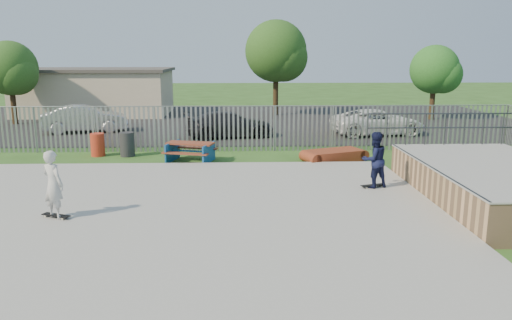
{
  "coord_description": "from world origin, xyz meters",
  "views": [
    {
      "loc": [
        2.07,
        -12.7,
        4.27
      ],
      "look_at": [
        2.57,
        2.0,
        1.1
      ],
      "focal_mm": 35.0,
      "sensor_mm": 36.0,
      "label": 1
    }
  ],
  "objects_px": {
    "funbox": "(334,156)",
    "tree_left": "(10,68)",
    "car_dark": "(229,124)",
    "trash_bin_grey": "(127,144)",
    "picnic_table": "(190,152)",
    "car_silver": "(85,119)",
    "tree_mid": "(276,51)",
    "tree_right": "(435,70)",
    "skater_navy": "(374,160)",
    "trash_bin_red": "(98,145)",
    "car_white": "(378,122)",
    "skater_white": "(53,184)"
  },
  "relations": [
    {
      "from": "trash_bin_grey",
      "to": "tree_right",
      "type": "relative_size",
      "value": 0.21
    },
    {
      "from": "skater_navy",
      "to": "picnic_table",
      "type": "bearing_deg",
      "value": -55.41
    },
    {
      "from": "trash_bin_grey",
      "to": "skater_navy",
      "type": "bearing_deg",
      "value": -33.2
    },
    {
      "from": "trash_bin_grey",
      "to": "car_dark",
      "type": "xyz_separation_m",
      "value": [
        4.21,
        4.59,
        0.17
      ]
    },
    {
      "from": "tree_mid",
      "to": "tree_right",
      "type": "xyz_separation_m",
      "value": [
        9.98,
        -2.66,
        -1.15
      ]
    },
    {
      "from": "tree_right",
      "to": "skater_navy",
      "type": "relative_size",
      "value": 2.73
    },
    {
      "from": "trash_bin_grey",
      "to": "car_white",
      "type": "height_order",
      "value": "car_white"
    },
    {
      "from": "car_silver",
      "to": "tree_mid",
      "type": "height_order",
      "value": "tree_mid"
    },
    {
      "from": "picnic_table",
      "to": "skater_navy",
      "type": "height_order",
      "value": "skater_navy"
    },
    {
      "from": "funbox",
      "to": "trash_bin_grey",
      "type": "relative_size",
      "value": 2.42
    },
    {
      "from": "trash_bin_red",
      "to": "car_silver",
      "type": "xyz_separation_m",
      "value": [
        -2.42,
        6.42,
        0.28
      ]
    },
    {
      "from": "car_dark",
      "to": "trash_bin_grey",
      "type": "bearing_deg",
      "value": 126.45
    },
    {
      "from": "car_dark",
      "to": "tree_left",
      "type": "bearing_deg",
      "value": 57.01
    },
    {
      "from": "tree_right",
      "to": "trash_bin_grey",
      "type": "bearing_deg",
      "value": -146.99
    },
    {
      "from": "trash_bin_grey",
      "to": "tree_mid",
      "type": "distance_m",
      "value": 16.11
    },
    {
      "from": "picnic_table",
      "to": "car_silver",
      "type": "xyz_separation_m",
      "value": [
        -6.43,
        7.69,
        0.36
      ]
    },
    {
      "from": "trash_bin_grey",
      "to": "car_white",
      "type": "xyz_separation_m",
      "value": [
        12.01,
        5.1,
        0.19
      ]
    },
    {
      "from": "funbox",
      "to": "tree_left",
      "type": "distance_m",
      "value": 20.95
    },
    {
      "from": "funbox",
      "to": "car_silver",
      "type": "bearing_deg",
      "value": 126.2
    },
    {
      "from": "funbox",
      "to": "trash_bin_red",
      "type": "height_order",
      "value": "trash_bin_red"
    },
    {
      "from": "tree_left",
      "to": "tree_right",
      "type": "distance_m",
      "value": 26.21
    },
    {
      "from": "car_silver",
      "to": "car_dark",
      "type": "relative_size",
      "value": 0.99
    },
    {
      "from": "tree_left",
      "to": "trash_bin_grey",
      "type": "bearing_deg",
      "value": -47.92
    },
    {
      "from": "car_white",
      "to": "skater_white",
      "type": "distance_m",
      "value": 18.11
    },
    {
      "from": "car_silver",
      "to": "car_white",
      "type": "distance_m",
      "value": 15.74
    },
    {
      "from": "trash_bin_red",
      "to": "skater_navy",
      "type": "bearing_deg",
      "value": -30.18
    },
    {
      "from": "trash_bin_red",
      "to": "car_silver",
      "type": "distance_m",
      "value": 6.87
    },
    {
      "from": "trash_bin_grey",
      "to": "tree_mid",
      "type": "bearing_deg",
      "value": 62.38
    },
    {
      "from": "trash_bin_grey",
      "to": "skater_white",
      "type": "bearing_deg",
      "value": -89.85
    },
    {
      "from": "trash_bin_grey",
      "to": "skater_navy",
      "type": "height_order",
      "value": "skater_navy"
    },
    {
      "from": "trash_bin_grey",
      "to": "tree_left",
      "type": "distance_m",
      "value": 13.64
    },
    {
      "from": "car_white",
      "to": "skater_white",
      "type": "height_order",
      "value": "skater_white"
    },
    {
      "from": "car_white",
      "to": "tree_left",
      "type": "distance_m",
      "value": 21.66
    },
    {
      "from": "car_white",
      "to": "skater_navy",
      "type": "distance_m",
      "value": 11.36
    },
    {
      "from": "funbox",
      "to": "skater_navy",
      "type": "relative_size",
      "value": 1.4
    },
    {
      "from": "car_silver",
      "to": "skater_navy",
      "type": "bearing_deg",
      "value": -147.66
    },
    {
      "from": "tree_mid",
      "to": "skater_navy",
      "type": "bearing_deg",
      "value": -85.24
    },
    {
      "from": "skater_navy",
      "to": "skater_white",
      "type": "bearing_deg",
      "value": -1.71
    },
    {
      "from": "trash_bin_grey",
      "to": "tree_left",
      "type": "height_order",
      "value": "tree_left"
    },
    {
      "from": "car_dark",
      "to": "tree_right",
      "type": "distance_m",
      "value": 14.82
    },
    {
      "from": "funbox",
      "to": "car_white",
      "type": "relative_size",
      "value": 0.51
    },
    {
      "from": "tree_mid",
      "to": "skater_white",
      "type": "bearing_deg",
      "value": -107.94
    },
    {
      "from": "car_dark",
      "to": "skater_navy",
      "type": "relative_size",
      "value": 2.58
    },
    {
      "from": "car_white",
      "to": "skater_white",
      "type": "relative_size",
      "value": 2.77
    },
    {
      "from": "funbox",
      "to": "tree_mid",
      "type": "height_order",
      "value": "tree_mid"
    },
    {
      "from": "car_dark",
      "to": "tree_mid",
      "type": "relative_size",
      "value": 0.7
    },
    {
      "from": "car_dark",
      "to": "skater_white",
      "type": "xyz_separation_m",
      "value": [
        -4.19,
        -13.06,
        0.35
      ]
    },
    {
      "from": "picnic_table",
      "to": "car_silver",
      "type": "bearing_deg",
      "value": 145.07
    },
    {
      "from": "tree_mid",
      "to": "tree_right",
      "type": "relative_size",
      "value": 1.36
    },
    {
      "from": "trash_bin_red",
      "to": "funbox",
      "type": "bearing_deg",
      "value": -7.67
    }
  ]
}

